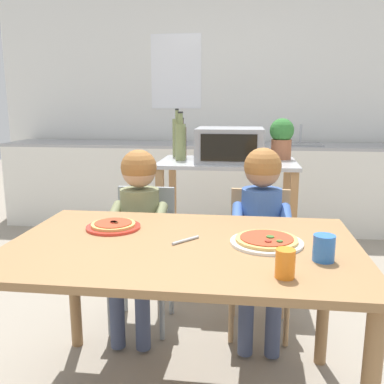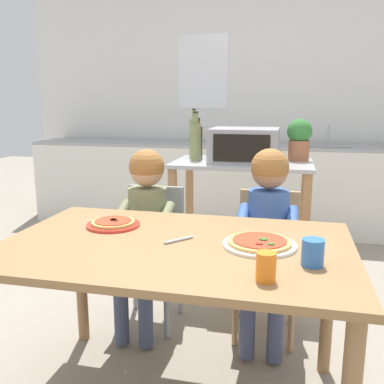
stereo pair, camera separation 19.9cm
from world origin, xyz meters
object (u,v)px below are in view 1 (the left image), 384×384
Objects in this scene: drinking_cup_blue at (324,248)px; drinking_cup_orange at (285,263)px; bottle_dark_olive_oil at (181,141)px; dining_chair_left at (143,246)px; potted_herb_plant at (282,137)px; dining_table at (183,265)px; toaster_oven at (230,145)px; child_in_blue_striped_shirt at (261,220)px; pizza_plate_red_rimmed at (113,226)px; dining_chair_right at (259,250)px; serving_spoon at (186,240)px; child_in_olive_shirt at (138,218)px; bottle_tall_green_wine at (177,137)px; bottle_clear_vinegar at (181,140)px; kitchen_island_cart at (227,204)px; pizza_plate_white at (267,241)px.

drinking_cup_orange is at bearing -131.74° from drinking_cup_blue.
dining_chair_left is (-0.12, -0.71, -0.56)m from bottle_dark_olive_oil.
potted_herb_plant is 0.20× the size of dining_table.
toaster_oven reaches higher than child_in_blue_striped_shirt.
drinking_cup_blue is (0.88, -0.29, 0.04)m from pizza_plate_red_rimmed.
toaster_oven reaches higher than dining_table.
drinking_cup_orange and drinking_cup_blue have the same top height.
drinking_cup_blue is at bearing -88.66° from potted_herb_plant.
toaster_oven is at bearing -19.81° from bottle_dark_olive_oil.
pizza_plate_red_rimmed is at bearing -89.99° from dining_chair_left.
dining_chair_right is at bearing 1.78° from dining_chair_left.
bottle_dark_olive_oil is at bearing 99.34° from serving_spoon.
drinking_cup_orange is at bearing -32.49° from pizza_plate_red_rimmed.
bottle_tall_green_wine is at bearing 85.24° from child_in_olive_shirt.
child_in_blue_striped_shirt is (0.55, -0.71, -0.36)m from bottle_clear_vinegar.
dining_chair_right is (-0.16, -0.74, -0.59)m from potted_herb_plant.
dining_chair_left is 0.78× the size of child_in_olive_shirt.
drinking_cup_orange is (0.38, -0.30, 0.14)m from dining_table.
kitchen_island_cart is 0.74m from child_in_blue_striped_shirt.
child_in_blue_striped_shirt reaches higher than dining_chair_left.
dining_chair_left is (-0.47, -0.61, -0.12)m from kitchen_island_cart.
kitchen_island_cart is 1.31m from serving_spoon.
bottle_tall_green_wine is at bearing 116.83° from bottle_dark_olive_oil.
bottle_clear_vinegar is (-0.33, 0.00, 0.45)m from kitchen_island_cart.
pizza_plate_white is 0.34m from drinking_cup_orange.
toaster_oven is 0.81m from dining_chair_right.
pizza_plate_red_rimmed and pizza_plate_white have the same top height.
dining_table is at bearing -108.71° from potted_herb_plant.
child_in_olive_shirt is (-0.13, -0.73, -0.37)m from bottle_clear_vinegar.
bottle_dark_olive_oil is at bearing -63.17° from bottle_tall_green_wine.
toaster_oven is 0.32× the size of dining_table.
toaster_oven is at bearing 110.00° from dining_chair_right.
child_in_olive_shirt is (-0.08, -0.92, -0.38)m from bottle_tall_green_wine.
dining_chair_right is at bearing -69.61° from kitchen_island_cart.
bottle_clear_vinegar reaches higher than pizza_plate_white.
child_in_blue_striped_shirt is at bearing 61.03° from serving_spoon.
potted_herb_plant is 0.96m from dining_chair_right.
pizza_plate_white is at bearing 5.28° from dining_table.
child_in_olive_shirt is 10.79× the size of drinking_cup_blue.
dining_chair_right is 0.94m from drinking_cup_blue.
bottle_dark_olive_oil is 0.91m from child_in_olive_shirt.
bottle_tall_green_wine is 1.00m from child_in_olive_shirt.
kitchen_island_cart is at bearing 110.39° from dining_chair_right.
bottle_tall_green_wine is 1.21× the size of pizza_plate_white.
toaster_oven is 0.46m from bottle_tall_green_wine.
potted_herb_plant is 3.02× the size of drinking_cup_orange.
toaster_oven is 1.35m from dining_table.
dining_chair_right is 3.30× the size of pizza_plate_red_rimmed.
child_in_olive_shirt is at bearing -133.81° from potted_herb_plant.
toaster_oven is 1.31m from serving_spoon.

